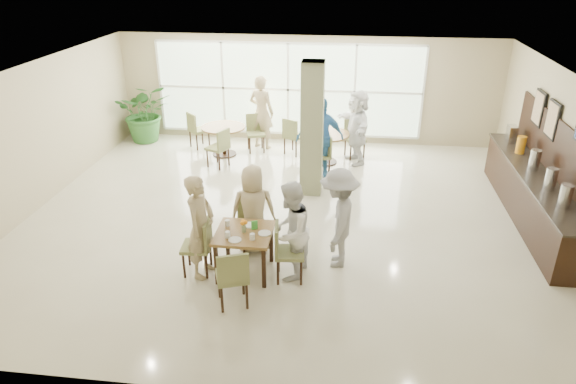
# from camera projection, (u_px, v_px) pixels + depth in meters

# --- Properties ---
(ground) EXTENTS (10.00, 10.00, 0.00)m
(ground) POSITION_uv_depth(u_px,v_px,m) (285.00, 216.00, 10.09)
(ground) COLOR beige
(ground) RESTS_ON ground
(room_shell) EXTENTS (10.00, 10.00, 10.00)m
(room_shell) POSITION_uv_depth(u_px,v_px,m) (285.00, 134.00, 9.36)
(room_shell) COLOR white
(room_shell) RESTS_ON ground
(window_bank) EXTENTS (7.00, 0.04, 7.00)m
(window_bank) POSITION_uv_depth(u_px,v_px,m) (288.00, 90.00, 13.55)
(window_bank) COLOR silver
(window_bank) RESTS_ON ground
(column) EXTENTS (0.45, 0.45, 2.80)m
(column) POSITION_uv_depth(u_px,v_px,m) (312.00, 130.00, 10.52)
(column) COLOR #787D56
(column) RESTS_ON ground
(main_table) EXTENTS (0.88, 0.88, 0.75)m
(main_table) POSITION_uv_depth(u_px,v_px,m) (244.00, 237.00, 8.06)
(main_table) COLOR brown
(main_table) RESTS_ON ground
(round_table_left) EXTENTS (1.11, 1.11, 0.75)m
(round_table_left) POSITION_uv_depth(u_px,v_px,m) (224.00, 133.00, 12.89)
(round_table_left) COLOR brown
(round_table_left) RESTS_ON ground
(round_table_right) EXTENTS (1.16, 1.16, 0.75)m
(round_table_right) POSITION_uv_depth(u_px,v_px,m) (325.00, 140.00, 12.41)
(round_table_right) COLOR brown
(round_table_right) RESTS_ON ground
(chairs_main_table) EXTENTS (1.99, 2.07, 0.95)m
(chairs_main_table) POSITION_uv_depth(u_px,v_px,m) (243.00, 249.00, 8.07)
(chairs_main_table) COLOR olive
(chairs_main_table) RESTS_ON ground
(chairs_table_left) EXTENTS (2.13, 1.88, 0.95)m
(chairs_table_left) POSITION_uv_depth(u_px,v_px,m) (224.00, 137.00, 12.94)
(chairs_table_left) COLOR olive
(chairs_table_left) RESTS_ON ground
(chairs_table_right) EXTENTS (2.13, 1.86, 0.95)m
(chairs_table_right) POSITION_uv_depth(u_px,v_px,m) (323.00, 143.00, 12.51)
(chairs_table_right) COLOR olive
(chairs_table_right) RESTS_ON ground
(tabletop_clutter) EXTENTS (0.77, 0.68, 0.21)m
(tabletop_clutter) POSITION_uv_depth(u_px,v_px,m) (243.00, 229.00, 7.96)
(tabletop_clutter) COLOR white
(tabletop_clutter) RESTS_ON main_table
(buffet_counter) EXTENTS (0.64, 4.70, 1.95)m
(buffet_counter) POSITION_uv_depth(u_px,v_px,m) (533.00, 192.00, 9.78)
(buffet_counter) COLOR black
(buffet_counter) RESTS_ON ground
(framed_art_a) EXTENTS (0.05, 0.55, 0.70)m
(framed_art_a) POSITION_uv_depth(u_px,v_px,m) (552.00, 120.00, 9.65)
(framed_art_a) COLOR black
(framed_art_a) RESTS_ON ground
(framed_art_b) EXTENTS (0.05, 0.55, 0.70)m
(framed_art_b) POSITION_uv_depth(u_px,v_px,m) (539.00, 108.00, 10.36)
(framed_art_b) COLOR black
(framed_art_b) RESTS_ON ground
(potted_plant) EXTENTS (1.81, 1.81, 1.59)m
(potted_plant) POSITION_uv_depth(u_px,v_px,m) (145.00, 112.00, 13.77)
(potted_plant) COLOR #2D6729
(potted_plant) RESTS_ON ground
(teen_left) EXTENTS (0.50, 0.68, 1.71)m
(teen_left) POSITION_uv_depth(u_px,v_px,m) (201.00, 227.00, 7.96)
(teen_left) COLOR tan
(teen_left) RESTS_ON ground
(teen_far) EXTENTS (0.83, 0.57, 1.57)m
(teen_far) POSITION_uv_depth(u_px,v_px,m) (253.00, 209.00, 8.64)
(teen_far) COLOR tan
(teen_far) RESTS_ON ground
(teen_right) EXTENTS (0.77, 0.90, 1.62)m
(teen_right) POSITION_uv_depth(u_px,v_px,m) (290.00, 231.00, 7.92)
(teen_right) COLOR white
(teen_right) RESTS_ON ground
(teen_standing) EXTENTS (0.68, 1.12, 1.68)m
(teen_standing) POSITION_uv_depth(u_px,v_px,m) (338.00, 218.00, 8.23)
(teen_standing) COLOR #949496
(teen_standing) RESTS_ON ground
(adult_a) EXTENTS (1.22, 0.91, 1.86)m
(adult_a) POSITION_uv_depth(u_px,v_px,m) (320.00, 138.00, 11.47)
(adult_a) COLOR teal
(adult_a) RESTS_ON ground
(adult_b) EXTENTS (1.22, 1.81, 1.80)m
(adult_b) POSITION_uv_depth(u_px,v_px,m) (357.00, 127.00, 12.31)
(adult_b) COLOR white
(adult_b) RESTS_ON ground
(adult_standing) EXTENTS (0.81, 0.67, 1.91)m
(adult_standing) POSITION_uv_depth(u_px,v_px,m) (262.00, 112.00, 13.23)
(adult_standing) COLOR tan
(adult_standing) RESTS_ON ground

